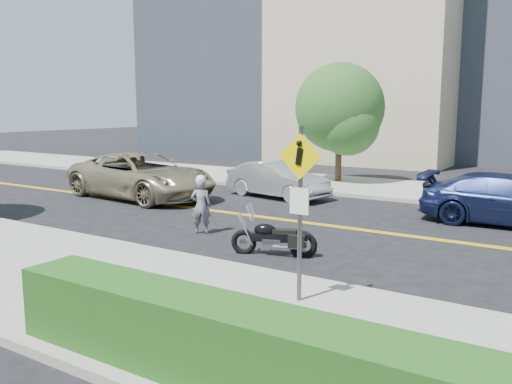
{
  "coord_description": "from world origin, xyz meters",
  "views": [
    {
      "loc": [
        8.45,
        -14.25,
        3.47
      ],
      "look_at": [
        0.66,
        -2.2,
        1.2
      ],
      "focal_mm": 38.0,
      "sensor_mm": 36.0,
      "label": 1
    }
  ],
  "objects_px": {
    "parked_car_blue": "(511,200)",
    "parked_car_silver": "(277,180)",
    "pedestrian_sign": "(300,197)",
    "motorcyclist": "(201,204)",
    "parked_car_white": "(122,166)",
    "suv": "(142,176)",
    "motorcycle": "(274,230)"
  },
  "relations": [
    {
      "from": "suv",
      "to": "parked_car_silver",
      "type": "xyz_separation_m",
      "value": [
        4.29,
        2.91,
        -0.17
      ]
    },
    {
      "from": "pedestrian_sign",
      "to": "parked_car_blue",
      "type": "xyz_separation_m",
      "value": [
        2.06,
        9.3,
        -1.21
      ]
    },
    {
      "from": "motorcyclist",
      "to": "suv",
      "type": "bearing_deg",
      "value": -59.04
    },
    {
      "from": "suv",
      "to": "parked_car_white",
      "type": "distance_m",
      "value": 6.11
    },
    {
      "from": "parked_car_silver",
      "to": "parked_car_blue",
      "type": "height_order",
      "value": "parked_car_blue"
    },
    {
      "from": "suv",
      "to": "motorcyclist",
      "type": "bearing_deg",
      "value": -115.36
    },
    {
      "from": "motorcyclist",
      "to": "parked_car_silver",
      "type": "height_order",
      "value": "motorcyclist"
    },
    {
      "from": "motorcyclist",
      "to": "parked_car_silver",
      "type": "bearing_deg",
      "value": -106.37
    },
    {
      "from": "pedestrian_sign",
      "to": "motorcyclist",
      "type": "height_order",
      "value": "pedestrian_sign"
    },
    {
      "from": "suv",
      "to": "parked_car_blue",
      "type": "distance_m",
      "value": 12.81
    },
    {
      "from": "motorcyclist",
      "to": "parked_car_white",
      "type": "height_order",
      "value": "motorcyclist"
    },
    {
      "from": "parked_car_blue",
      "to": "pedestrian_sign",
      "type": "bearing_deg",
      "value": 164.56
    },
    {
      "from": "motorcyclist",
      "to": "motorcycle",
      "type": "height_order",
      "value": "motorcyclist"
    },
    {
      "from": "motorcycle",
      "to": "suv",
      "type": "relative_size",
      "value": 0.32
    },
    {
      "from": "suv",
      "to": "parked_car_blue",
      "type": "xyz_separation_m",
      "value": [
        12.58,
        2.41,
        -0.11
      ]
    },
    {
      "from": "parked_car_white",
      "to": "parked_car_silver",
      "type": "relative_size",
      "value": 0.85
    },
    {
      "from": "pedestrian_sign",
      "to": "parked_car_blue",
      "type": "height_order",
      "value": "pedestrian_sign"
    },
    {
      "from": "pedestrian_sign",
      "to": "parked_car_silver",
      "type": "distance_m",
      "value": 11.69
    },
    {
      "from": "suv",
      "to": "parked_car_silver",
      "type": "bearing_deg",
      "value": -50.08
    },
    {
      "from": "motorcycle",
      "to": "parked_car_silver",
      "type": "height_order",
      "value": "parked_car_silver"
    },
    {
      "from": "pedestrian_sign",
      "to": "suv",
      "type": "distance_m",
      "value": 12.63
    },
    {
      "from": "parked_car_blue",
      "to": "parked_car_silver",
      "type": "bearing_deg",
      "value": 83.56
    },
    {
      "from": "pedestrian_sign",
      "to": "parked_car_silver",
      "type": "xyz_separation_m",
      "value": [
        -6.23,
        9.8,
        -1.27
      ]
    },
    {
      "from": "motorcycle",
      "to": "suv",
      "type": "height_order",
      "value": "suv"
    },
    {
      "from": "motorcyclist",
      "to": "suv",
      "type": "xyz_separation_m",
      "value": [
        -5.57,
        3.37,
        0.05
      ]
    },
    {
      "from": "suv",
      "to": "pedestrian_sign",
      "type": "bearing_deg",
      "value": -117.44
    },
    {
      "from": "motorcyclist",
      "to": "parked_car_white",
      "type": "xyz_separation_m",
      "value": [
        -10.49,
        6.99,
        -0.2
      ]
    },
    {
      "from": "suv",
      "to": "parked_car_blue",
      "type": "relative_size",
      "value": 1.2
    },
    {
      "from": "parked_car_silver",
      "to": "pedestrian_sign",
      "type": "bearing_deg",
      "value": -137.37
    },
    {
      "from": "pedestrian_sign",
      "to": "motorcycle",
      "type": "xyz_separation_m",
      "value": [
        -2.12,
        2.7,
        -1.36
      ]
    },
    {
      "from": "motorcyclist",
      "to": "parked_car_blue",
      "type": "bearing_deg",
      "value": -168.41
    },
    {
      "from": "motorcycle",
      "to": "parked_car_silver",
      "type": "relative_size",
      "value": 0.47
    }
  ]
}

